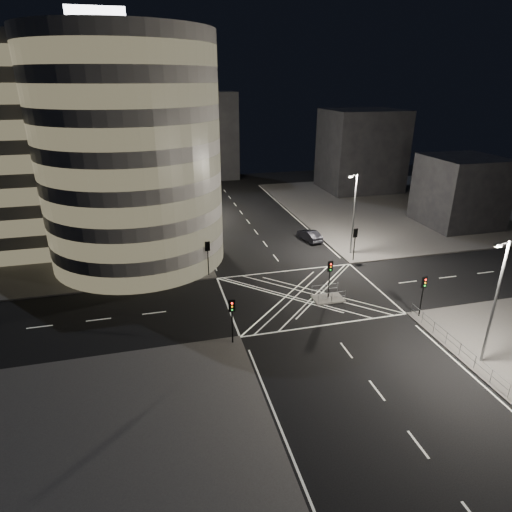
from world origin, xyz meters
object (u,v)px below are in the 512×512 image
object	(u,v)px
street_lamp_left_near	(195,216)
street_lamp_right_near	(495,299)
traffic_signal_fl	(208,252)
traffic_signal_island	(330,273)
street_lamp_left_far	(181,183)
street_lamp_right_far	(354,212)
central_island	(328,299)
traffic_signal_nr	(423,289)
sedan	(310,235)
traffic_signal_nl	(232,313)
traffic_signal_fr	(355,238)

from	to	relation	value
street_lamp_left_near	street_lamp_right_near	bearing A→B (deg)	-54.03
traffic_signal_fl	traffic_signal_island	xyz separation A→B (m)	(10.80, -8.30, 0.00)
street_lamp_right_near	street_lamp_left_far	bearing A→B (deg)	113.21
traffic_signal_fl	street_lamp_right_far	bearing A→B (deg)	6.88
central_island	traffic_signal_nr	world-z (taller)	traffic_signal_nr
street_lamp_left_far	sedan	world-z (taller)	street_lamp_left_far
street_lamp_right_near	traffic_signal_nl	bearing A→B (deg)	158.45
traffic_signal_nl	traffic_signal_island	distance (m)	12.03
traffic_signal_fl	street_lamp_right_far	xyz separation A→B (m)	(18.24, 2.20, 2.63)
traffic_signal_island	street_lamp_right_near	size ratio (longest dim) A/B	0.40
central_island	traffic_signal_island	bearing A→B (deg)	0.00
sedan	street_lamp_right_near	bearing A→B (deg)	86.04
traffic_signal_fr	central_island	bearing A→B (deg)	-129.33
central_island	traffic_signal_fl	xyz separation A→B (m)	(-10.80, 8.30, 2.84)
central_island	traffic_signal_island	distance (m)	2.84
traffic_signal_nl	street_lamp_left_near	bearing A→B (deg)	91.94
traffic_signal_fl	street_lamp_left_near	bearing A→B (deg)	96.97
traffic_signal_nr	street_lamp_right_far	xyz separation A→B (m)	(0.64, 15.80, 2.63)
traffic_signal_fr	traffic_signal_nr	xyz separation A→B (m)	(0.00, -13.60, 0.00)
street_lamp_left_near	traffic_signal_fr	bearing A→B (deg)	-15.92
central_island	traffic_signal_nl	world-z (taller)	traffic_signal_nl
traffic_signal_nr	traffic_signal_island	size ratio (longest dim) A/B	1.00
street_lamp_right_far	street_lamp_right_near	world-z (taller)	same
central_island	traffic_signal_nr	size ratio (longest dim) A/B	0.75
central_island	traffic_signal_nl	xyz separation A→B (m)	(-10.80, -5.30, 2.84)
central_island	sedan	bearing A→B (deg)	75.47
street_lamp_left_far	central_island	bearing A→B (deg)	-70.05
traffic_signal_nl	street_lamp_right_near	world-z (taller)	street_lamp_right_near
central_island	street_lamp_right_near	bearing A→B (deg)	-59.25
traffic_signal_fl	sedan	xyz separation A→B (m)	(15.01, 7.96, -2.17)
street_lamp_left_far	street_lamp_right_far	distance (m)	28.23
street_lamp_right_far	sedan	distance (m)	8.16
street_lamp_left_near	sedan	size ratio (longest dim) A/B	2.22
central_island	traffic_signal_island	xyz separation A→B (m)	(0.00, 0.00, 2.84)
traffic_signal_island	traffic_signal_nl	bearing A→B (deg)	-153.86
traffic_signal_nl	street_lamp_left_near	xyz separation A→B (m)	(-0.64, 18.80, 2.63)
street_lamp_left_far	traffic_signal_fr	bearing A→B (deg)	-51.83
traffic_signal_nr	street_lamp_right_far	distance (m)	16.03
street_lamp_right_near	sedan	world-z (taller)	street_lamp_right_near
sedan	traffic_signal_nl	bearing A→B (deg)	44.80
street_lamp_left_near	street_lamp_left_far	size ratio (longest dim) A/B	1.00
traffic_signal_fl	traffic_signal_fr	world-z (taller)	same
traffic_signal_nl	street_lamp_right_far	size ratio (longest dim) A/B	0.40
central_island	street_lamp_right_far	world-z (taller)	street_lamp_right_far
traffic_signal_fr	traffic_signal_nr	size ratio (longest dim) A/B	1.00
traffic_signal_island	street_lamp_left_far	xyz separation A→B (m)	(-11.44, 31.50, 2.63)
central_island	street_lamp_left_far	xyz separation A→B (m)	(-11.44, 31.50, 5.47)
central_island	street_lamp_left_far	distance (m)	33.95
traffic_signal_fl	street_lamp_right_near	distance (m)	27.79
traffic_signal_nl	street_lamp_left_far	bearing A→B (deg)	90.99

